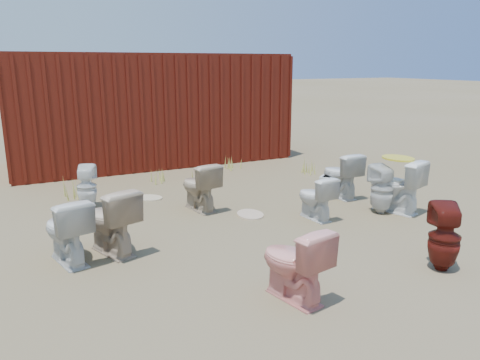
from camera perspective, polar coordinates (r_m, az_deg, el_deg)
name	(u,v)px	position (r m, az deg, el deg)	size (l,w,h in m)	color
ground	(260,228)	(6.45, 2.40, -5.91)	(100.00, 100.00, 0.00)	brown
shipping_container	(150,108)	(10.94, -10.95, 8.58)	(6.00, 2.40, 2.40)	#541C0E
toilet_front_a	(66,230)	(5.62, -20.40, -5.77)	(0.43, 0.75, 0.76)	silver
toilet_front_pink	(294,263)	(4.51, 6.57, -9.99)	(0.42, 0.73, 0.75)	pink
toilet_front_c	(315,197)	(6.82, 9.18, -2.11)	(0.36, 0.63, 0.64)	white
toilet_front_maroon	(444,237)	(5.54, 23.65, -6.43)	(0.34, 0.34, 0.75)	#5C160F
toilet_front_e	(341,175)	(8.00, 12.16, 0.62)	(0.43, 0.75, 0.77)	silver
toilet_back_a	(87,187)	(7.63, -18.18, -0.78)	(0.30, 0.31, 0.68)	white
toilet_back_beige_left	(110,221)	(5.72, -15.53, -4.79)	(0.45, 0.79, 0.81)	#C3AB8F
toilet_back_beige_right	(199,186)	(7.16, -4.98, -0.77)	(0.42, 0.73, 0.75)	tan
toilet_back_yellowlid	(396,186)	(7.42, 18.45, -0.65)	(0.46, 0.80, 0.82)	white
toilet_back_e	(382,189)	(7.29, 16.91, -1.10)	(0.33, 0.34, 0.74)	silver
yellow_lid	(398,158)	(7.33, 18.70, 2.54)	(0.41, 0.52, 0.03)	yellow
loose_tank	(329,184)	(8.17, 10.78, -0.54)	(0.50, 0.20, 0.35)	silver
loose_lid_near	(250,214)	(6.98, 1.26, -4.22)	(0.38, 0.49, 0.02)	beige
loose_lid_far	(149,198)	(7.96, -11.05, -2.16)	(0.36, 0.47, 0.02)	beige
weed_clump_a	(76,188)	(8.32, -19.34, -0.96)	(0.36, 0.36, 0.31)	#B6B749
weed_clump_b	(197,175)	(8.97, -5.22, 0.62)	(0.32, 0.32, 0.25)	#B6B749
weed_clump_c	(309,167)	(9.66, 8.37, 1.63)	(0.36, 0.36, 0.29)	#B6B749
weed_clump_d	(158,175)	(8.97, -10.00, 0.55)	(0.30, 0.30, 0.27)	#B6B749
weed_clump_e	(234,162)	(9.98, -0.75, 2.17)	(0.34, 0.34, 0.28)	#B6B749
weed_clump_f	(388,189)	(8.34, 17.58, -1.09)	(0.28, 0.28, 0.23)	#B6B749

